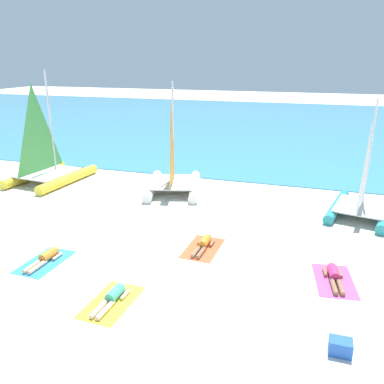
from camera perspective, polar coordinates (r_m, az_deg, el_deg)
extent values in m
plane|color=silver|center=(20.97, 4.43, 1.41)|extent=(120.00, 120.00, 0.00)
cube|color=teal|center=(40.55, 11.18, 9.66)|extent=(120.00, 40.00, 0.05)
cylinder|color=white|center=(19.70, -5.77, 0.92)|extent=(1.52, 4.00, 0.46)
cylinder|color=white|center=(19.53, 0.36, 0.85)|extent=(1.52, 4.00, 0.46)
cube|color=silver|center=(19.33, -2.78, 1.44)|extent=(2.72, 3.04, 0.06)
cylinder|color=silver|center=(19.32, -2.75, 8.66)|extent=(0.10, 0.10, 4.79)
pyramid|color=orange|center=(18.42, -2.98, 7.70)|extent=(0.62, 2.04, 4.02)
cylinder|color=teal|center=(18.06, 20.26, -1.97)|extent=(1.19, 3.65, 0.42)
cube|color=silver|center=(17.71, 23.26, -1.94)|extent=(2.37, 2.69, 0.05)
cylinder|color=silver|center=(17.63, 24.39, 5.13)|extent=(0.09, 0.09, 4.34)
pyramid|color=white|center=(16.82, 23.99, 4.13)|extent=(0.46, 1.88, 3.65)
cylinder|color=yellow|center=(23.13, -21.86, 2.40)|extent=(0.90, 4.41, 0.50)
cylinder|color=yellow|center=(21.61, -17.48, 1.81)|extent=(0.90, 4.41, 0.50)
cube|color=silver|center=(22.14, -20.18, 2.67)|extent=(2.54, 3.00, 0.06)
cylinder|color=silver|center=(22.06, -19.84, 9.54)|extent=(0.10, 0.10, 5.22)
pyramid|color=#4CA54C|center=(21.35, -21.65, 8.62)|extent=(0.27, 2.29, 4.38)
cube|color=#338CD8|center=(13.78, -20.56, -9.49)|extent=(1.16, 1.94, 0.01)
cylinder|color=orange|center=(13.84, -20.11, -8.57)|extent=(0.32, 0.63, 0.30)
sphere|color=#D8AD84|center=(14.12, -19.07, -7.89)|extent=(0.22, 0.22, 0.22)
cylinder|color=#D8AD84|center=(13.51, -22.11, -9.92)|extent=(0.17, 0.78, 0.14)
cylinder|color=#D8AD84|center=(13.40, -21.52, -10.08)|extent=(0.17, 0.78, 0.14)
cylinder|color=#D8AD84|center=(14.12, -20.37, -8.46)|extent=(0.11, 0.45, 0.10)
cylinder|color=#D8AD84|center=(13.86, -18.95, -8.82)|extent=(0.11, 0.45, 0.10)
cube|color=yellow|center=(11.26, -11.58, -15.37)|extent=(1.18, 1.94, 0.01)
cylinder|color=#3FB28C|center=(11.32, -11.09, -14.20)|extent=(0.33, 0.63, 0.30)
sphere|color=beige|center=(11.61, -10.04, -13.20)|extent=(0.22, 0.22, 0.22)
cylinder|color=beige|center=(10.95, -13.28, -16.11)|extent=(0.17, 0.79, 0.14)
cylinder|color=beige|center=(10.87, -12.45, -16.35)|extent=(0.17, 0.79, 0.14)
cylinder|color=beige|center=(11.57, -11.63, -13.95)|extent=(0.12, 0.45, 0.10)
cylinder|color=beige|center=(11.38, -9.67, -14.45)|extent=(0.12, 0.45, 0.10)
cube|color=#EA5933|center=(13.79, 1.59, -8.15)|extent=(1.18, 1.95, 0.01)
cylinder|color=orange|center=(13.89, 1.86, -7.23)|extent=(0.33, 0.63, 0.30)
sphere|color=#8C6647|center=(14.24, 2.38, -6.54)|extent=(0.22, 0.22, 0.22)
cylinder|color=#8C6647|center=(13.40, 0.60, -8.63)|extent=(0.17, 0.79, 0.14)
cylinder|color=#8C6647|center=(13.35, 1.34, -8.75)|extent=(0.17, 0.79, 0.14)
cylinder|color=#8C6647|center=(14.13, 1.20, -7.16)|extent=(0.12, 0.45, 0.10)
cylinder|color=#8C6647|center=(14.00, 2.92, -7.43)|extent=(0.12, 0.45, 0.10)
cube|color=#D84C99|center=(12.68, 19.92, -11.99)|extent=(1.35, 2.03, 0.01)
cylinder|color=#D83372|center=(12.77, 19.85, -10.94)|extent=(0.38, 0.66, 0.30)
sphere|color=#8C6647|center=(13.13, 19.56, -10.06)|extent=(0.22, 0.22, 0.22)
cylinder|color=#8C6647|center=(12.24, 19.88, -12.75)|extent=(0.25, 0.79, 0.14)
cylinder|color=#8C6647|center=(12.28, 20.73, -12.76)|extent=(0.25, 0.79, 0.14)
cylinder|color=#8C6647|center=(12.91, 18.72, -10.93)|extent=(0.16, 0.46, 0.10)
cylinder|color=#8C6647|center=(12.99, 20.67, -10.96)|extent=(0.16, 0.46, 0.10)
cube|color=blue|center=(9.96, 20.71, -20.26)|extent=(0.50, 0.36, 0.36)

